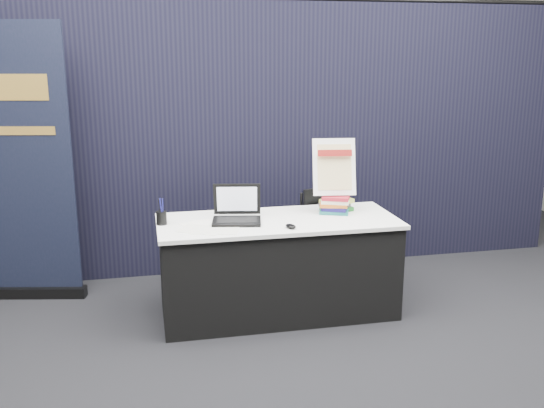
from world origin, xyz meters
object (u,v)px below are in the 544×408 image
Objects in this scene: laptop at (236,213)px; stacking_chair at (328,237)px; pullup_banner at (18,181)px; info_sign at (334,168)px; book_stack_tall at (334,204)px; book_stack_short at (336,205)px; display_table at (278,266)px.

laptop is 0.45× the size of stacking_chair.
laptop is 1.79m from pullup_banner.
pullup_banner reaches higher than info_sign.
pullup_banner reaches higher than book_stack_tall.
book_stack_tall is at bearing -82.46° from info_sign.
info_sign is (0.79, 0.10, 0.29)m from laptop.
stacking_chair is at bearing 94.81° from book_stack_short.
book_stack_tall is 0.91× the size of book_stack_short.
laptop is at bearing -175.03° from book_stack_tall.
laptop is 1.47× the size of book_stack_short.
laptop is at bearing -165.30° from info_sign.
info_sign is 0.65m from stacking_chair.
stacking_chair is at bearing 84.68° from book_stack_tall.
stacking_chair reaches higher than book_stack_short.
laptop is 0.87× the size of info_sign.
stacking_chair is (0.02, 0.19, -0.62)m from info_sign.
book_stack_short is at bearing 49.93° from info_sign.
laptop is 0.18× the size of pullup_banner.
book_stack_tall is 0.28× the size of stacking_chair.
laptop reaches higher than book_stack_tall.
book_stack_tall is 0.11× the size of pullup_banner.
book_stack_tall is at bearing 10.35° from display_table.
book_stack_short is (0.50, 0.15, 0.42)m from display_table.
display_table is at bearing -9.15° from pullup_banner.
info_sign reaches higher than laptop.
pullup_banner is 2.53× the size of stacking_chair.
laptop reaches higher than display_table.
display_table is at bearing -163.66° from book_stack_short.
pullup_banner is at bearing 159.53° from display_table.
info_sign is at bearing 13.91° from display_table.
laptop is 0.85m from info_sign.
laptop is 1.60× the size of book_stack_tall.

